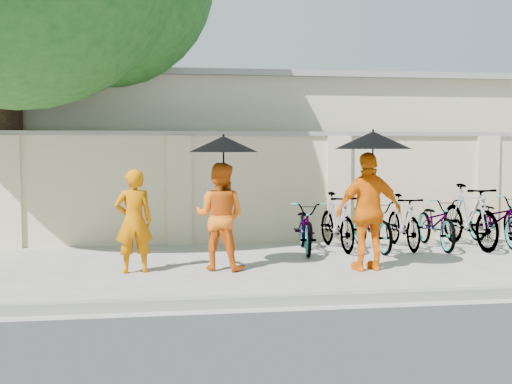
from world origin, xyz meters
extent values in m
plane|color=#ACA99B|center=(0.00, 0.00, 0.00)|extent=(80.00, 80.00, 0.00)
cube|color=gray|center=(0.00, -1.70, 0.06)|extent=(40.00, 0.16, 0.12)
cube|color=beige|center=(1.00, 3.20, 1.00)|extent=(20.00, 0.30, 2.00)
cube|color=beige|center=(2.00, 7.00, 1.60)|extent=(14.00, 6.00, 3.20)
cylinder|color=brown|center=(-4.20, 3.90, 2.20)|extent=(0.60, 0.60, 4.40)
imported|color=#D16A00|center=(-1.72, 0.48, 0.74)|extent=(0.59, 0.45, 1.48)
imported|color=orange|center=(-0.48, 0.53, 0.78)|extent=(0.93, 0.85, 1.56)
cylinder|color=black|center=(-0.43, 0.45, 1.36)|extent=(0.02, 0.02, 0.95)
cone|color=black|center=(-0.43, 0.45, 1.83)|extent=(1.00, 1.00, 0.23)
imported|color=orange|center=(1.65, 0.16, 0.86)|extent=(1.05, 0.54, 1.72)
cylinder|color=black|center=(1.67, 0.08, 1.43)|extent=(0.02, 0.02, 0.91)
cone|color=black|center=(1.67, 0.08, 1.89)|extent=(1.10, 1.10, 0.25)
imported|color=#8E91AA|center=(1.11, 1.88, 0.44)|extent=(0.79, 1.74, 0.88)
imported|color=#8E91AA|center=(1.70, 2.06, 0.50)|extent=(0.59, 1.69, 1.00)
imported|color=#8E91AA|center=(2.30, 1.92, 0.44)|extent=(0.70, 1.73, 0.89)
imported|color=#8E91AA|center=(2.89, 2.01, 0.48)|extent=(0.48, 1.60, 0.96)
imported|color=#8E91AA|center=(3.49, 1.98, 0.45)|extent=(0.70, 1.76, 0.91)
imported|color=#8E91AA|center=(4.09, 1.92, 0.57)|extent=(0.63, 1.91, 1.13)
imported|color=#8E91AA|center=(4.68, 2.06, 0.48)|extent=(0.75, 1.86, 0.96)
camera|label=1|loc=(-1.31, -8.73, 1.79)|focal=45.00mm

